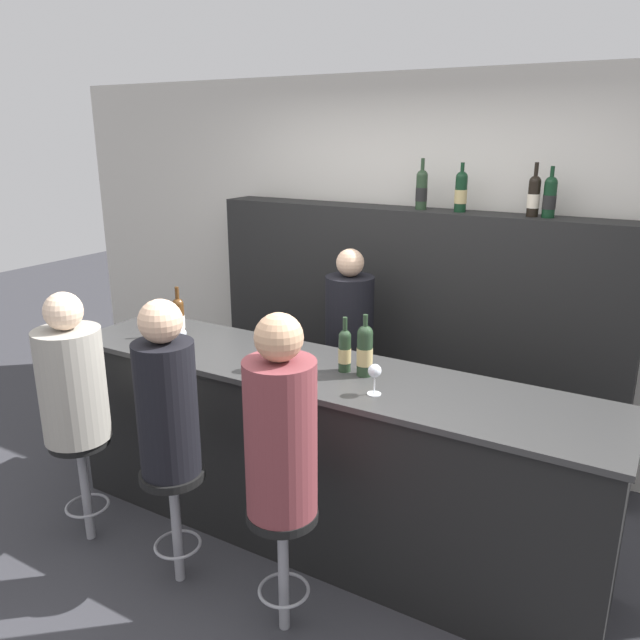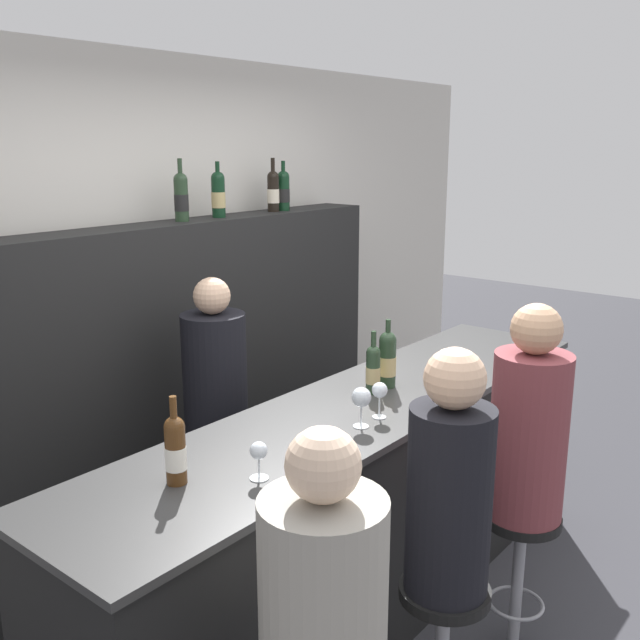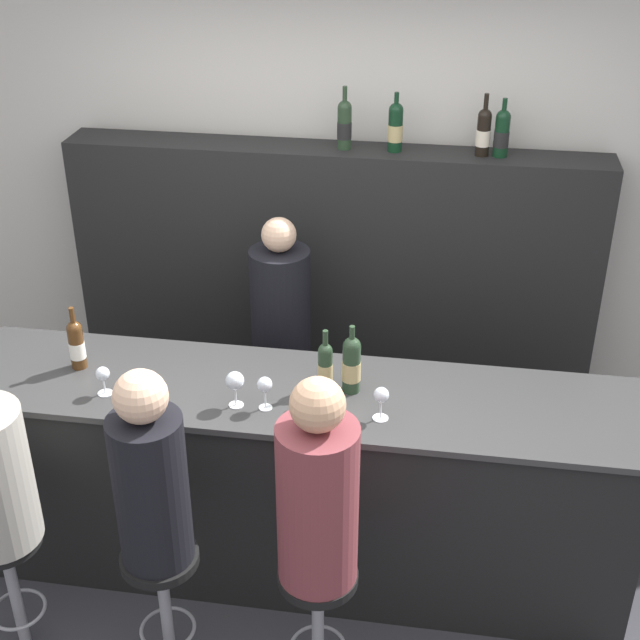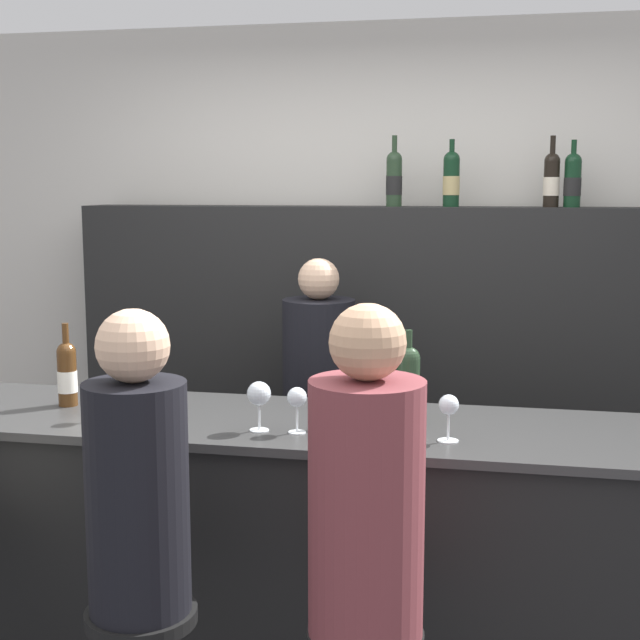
% 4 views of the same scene
% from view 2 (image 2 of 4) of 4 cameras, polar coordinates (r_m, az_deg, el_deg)
% --- Properties ---
extents(ground_plane, '(16.00, 16.00, 0.00)m').
position_cam_2_polar(ground_plane, '(3.50, 7.80, -23.70)').
color(ground_plane, '#333338').
extents(wall_back, '(6.40, 0.05, 2.60)m').
position_cam_2_polar(wall_back, '(4.05, -13.30, 1.77)').
color(wall_back, beige).
rests_on(wall_back, ground_plane).
extents(bar_counter, '(3.07, 0.68, 1.02)m').
position_cam_2_polar(bar_counter, '(3.36, 3.30, -14.81)').
color(bar_counter, black).
rests_on(bar_counter, ground_plane).
extents(back_bar_cabinet, '(2.87, 0.28, 1.73)m').
position_cam_2_polar(back_bar_cabinet, '(3.99, -10.96, -4.76)').
color(back_bar_cabinet, black).
rests_on(back_bar_cabinet, ground_plane).
extents(wine_bottle_counter_0, '(0.07, 0.07, 0.31)m').
position_cam_2_polar(wine_bottle_counter_0, '(2.44, -11.49, -10.08)').
color(wine_bottle_counter_0, '#4C2D14').
rests_on(wine_bottle_counter_0, bar_counter).
extents(wine_bottle_counter_1, '(0.07, 0.07, 0.29)m').
position_cam_2_polar(wine_bottle_counter_1, '(3.23, 4.27, -3.90)').
color(wine_bottle_counter_1, '#233823').
rests_on(wine_bottle_counter_1, bar_counter).
extents(wine_bottle_counter_2, '(0.08, 0.08, 0.32)m').
position_cam_2_polar(wine_bottle_counter_2, '(3.32, 5.42, -3.11)').
color(wine_bottle_counter_2, '#233823').
rests_on(wine_bottle_counter_2, bar_counter).
extents(wine_bottle_backbar_0, '(0.07, 0.07, 0.32)m').
position_cam_2_polar(wine_bottle_backbar_0, '(3.83, -11.05, 9.68)').
color(wine_bottle_backbar_0, '#233823').
rests_on(wine_bottle_backbar_0, back_bar_cabinet).
extents(wine_bottle_backbar_1, '(0.08, 0.08, 0.30)m').
position_cam_2_polar(wine_bottle_backbar_1, '(4.00, -8.14, 9.95)').
color(wine_bottle_backbar_1, black).
rests_on(wine_bottle_backbar_1, back_bar_cabinet).
extents(wine_bottle_backbar_2, '(0.07, 0.07, 0.31)m').
position_cam_2_polar(wine_bottle_backbar_2, '(4.31, -3.77, 10.29)').
color(wine_bottle_backbar_2, black).
rests_on(wine_bottle_backbar_2, back_bar_cabinet).
extents(wine_bottle_backbar_3, '(0.08, 0.08, 0.30)m').
position_cam_2_polar(wine_bottle_backbar_3, '(4.38, -2.95, 10.33)').
color(wine_bottle_backbar_3, black).
rests_on(wine_bottle_backbar_3, back_bar_cabinet).
extents(wine_glass_0, '(0.07, 0.07, 0.13)m').
position_cam_2_polar(wine_glass_0, '(2.44, -4.93, -10.53)').
color(wine_glass_0, silver).
rests_on(wine_glass_0, bar_counter).
extents(wine_glass_1, '(0.08, 0.08, 0.17)m').
position_cam_2_polar(wine_glass_1, '(2.85, 3.33, -6.26)').
color(wine_glass_1, silver).
rests_on(wine_glass_1, bar_counter).
extents(wine_glass_2, '(0.07, 0.07, 0.15)m').
position_cam_2_polar(wine_glass_2, '(2.95, 4.79, -5.73)').
color(wine_glass_2, silver).
rests_on(wine_glass_2, bar_counter).
extents(wine_glass_3, '(0.07, 0.07, 0.15)m').
position_cam_2_polar(wine_glass_3, '(3.35, 9.57, -3.51)').
color(wine_glass_3, silver).
rests_on(wine_glass_3, bar_counter).
extents(guest_seated_left, '(0.35, 0.35, 0.81)m').
position_cam_2_polar(guest_seated_left, '(2.02, 0.24, -20.94)').
color(guest_seated_left, gray).
rests_on(guest_seated_left, bar_stool_left).
extents(bar_stool_middle, '(0.32, 0.32, 0.63)m').
position_cam_2_polar(bar_stool_middle, '(2.77, 9.82, -22.85)').
color(bar_stool_middle, gray).
rests_on(bar_stool_middle, ground_plane).
extents(guest_seated_middle, '(0.29, 0.29, 0.87)m').
position_cam_2_polar(guest_seated_middle, '(2.48, 10.34, -12.85)').
color(guest_seated_middle, black).
rests_on(guest_seated_middle, bar_stool_middle).
extents(bar_stool_right, '(0.32, 0.32, 0.63)m').
position_cam_2_polar(bar_stool_right, '(3.26, 15.71, -17.01)').
color(bar_stool_right, gray).
rests_on(bar_stool_right, ground_plane).
extents(guest_seated_right, '(0.31, 0.31, 0.90)m').
position_cam_2_polar(guest_seated_right, '(3.02, 16.40, -8.05)').
color(guest_seated_right, brown).
rests_on(guest_seated_right, bar_stool_right).
extents(bartender, '(0.31, 0.31, 1.53)m').
position_cam_2_polar(bartender, '(3.58, -8.22, -9.63)').
color(bartender, black).
rests_on(bartender, ground_plane).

